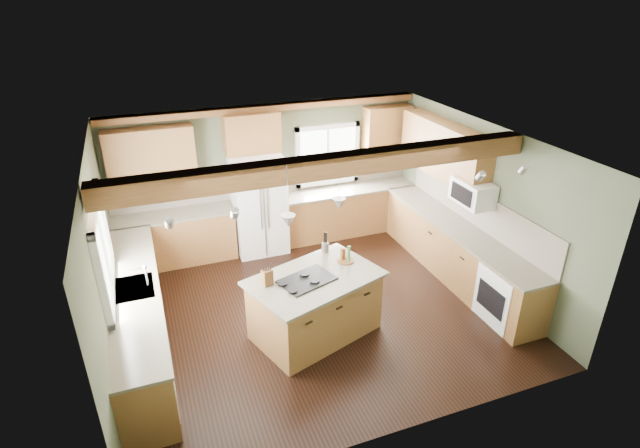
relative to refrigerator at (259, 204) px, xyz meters
name	(u,v)px	position (x,y,z in m)	size (l,w,h in m)	color
floor	(316,308)	(0.30, -2.12, -0.90)	(5.60, 5.60, 0.00)	black
ceiling	(315,143)	(0.30, -2.12, 1.70)	(5.60, 5.60, 0.00)	silver
wall_back	(268,174)	(0.30, 0.38, 0.40)	(5.60, 5.60, 0.00)	#465139
wall_left	(103,268)	(-2.50, -2.12, 0.40)	(5.00, 5.00, 0.00)	#465139
wall_right	(480,204)	(3.10, -2.12, 0.40)	(5.00, 5.00, 0.00)	#465139
ceiling_beam	(330,166)	(0.30, -2.67, 1.57)	(5.55, 0.26, 0.26)	#523017
soffit_trim	(267,108)	(0.30, 0.28, 1.64)	(5.55, 0.20, 0.10)	#523017
backsplash_back	(269,179)	(0.30, 0.36, 0.31)	(5.58, 0.03, 0.58)	brown
backsplash_right	(477,208)	(3.08, -2.07, 0.31)	(0.03, 3.70, 0.58)	brown
base_cab_back_left	(176,239)	(-1.49, 0.08, -0.46)	(2.02, 0.60, 0.88)	brown
counter_back_left	(173,215)	(-1.49, 0.08, 0.00)	(2.06, 0.64, 0.04)	#514A3B
base_cab_back_right	(348,211)	(1.79, 0.08, -0.46)	(2.62, 0.60, 0.88)	brown
counter_back_right	(349,189)	(1.79, 0.08, 0.00)	(2.66, 0.64, 0.04)	#514A3B
base_cab_left	(139,318)	(-2.20, -2.07, -0.46)	(0.60, 3.70, 0.88)	brown
counter_left	(134,289)	(-2.20, -2.07, 0.00)	(0.64, 3.74, 0.04)	#514A3B
base_cab_right	(456,253)	(2.80, -2.07, -0.46)	(0.60, 3.70, 0.88)	brown
counter_right	(459,228)	(2.80, -2.07, 0.00)	(0.64, 3.74, 0.04)	#514A3B
upper_cab_back_left	(151,155)	(-1.69, 0.21, 1.05)	(1.40, 0.35, 0.90)	brown
upper_cab_over_fridge	(252,133)	(0.00, 0.21, 1.25)	(0.96, 0.35, 0.70)	brown
upper_cab_right	(444,150)	(2.92, -1.22, 1.05)	(0.35, 2.20, 0.90)	brown
upper_cab_back_corner	(387,130)	(2.60, 0.21, 1.05)	(0.90, 0.35, 0.90)	brown
window_left	(101,249)	(-2.48, -2.07, 0.65)	(0.04, 1.60, 1.05)	white
window_back	(327,155)	(1.45, 0.36, 0.65)	(1.10, 0.04, 1.00)	white
sink	(134,288)	(-2.20, -2.07, 0.01)	(0.50, 0.65, 0.03)	#262628
faucet	(146,276)	(-2.02, -2.07, 0.15)	(0.02, 0.02, 0.28)	#B2B2B7
dishwasher	(146,384)	(-2.19, -3.37, -0.47)	(0.60, 0.60, 0.84)	white
oven	(508,295)	(2.79, -3.37, -0.47)	(0.60, 0.72, 0.84)	white
microwave	(473,192)	(2.88, -2.17, 0.65)	(0.40, 0.70, 0.38)	white
pendant_left	(288,221)	(-0.30, -2.80, 0.98)	(0.18, 0.18, 0.16)	#B2B2B7
pendant_right	(339,204)	(0.48, -2.54, 0.98)	(0.18, 0.18, 0.16)	#B2B2B7
refrigerator	(259,204)	(0.00, 0.00, 0.00)	(0.90, 0.74, 1.80)	white
island	(315,307)	(0.09, -2.67, -0.46)	(1.63, 0.99, 0.88)	brown
island_top	(315,278)	(0.09, -2.67, 0.00)	(1.73, 1.10, 0.04)	#514A3B
cooktop	(307,280)	(-0.04, -2.71, 0.03)	(0.70, 0.47, 0.02)	black
knife_block	(267,277)	(-0.55, -2.62, 0.13)	(0.13, 0.10, 0.22)	brown
utensil_crock	(325,247)	(0.47, -2.06, 0.09)	(0.11, 0.11, 0.14)	#39302D
bottle_tray	(346,254)	(0.64, -2.42, 0.13)	(0.25, 0.25, 0.23)	brown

